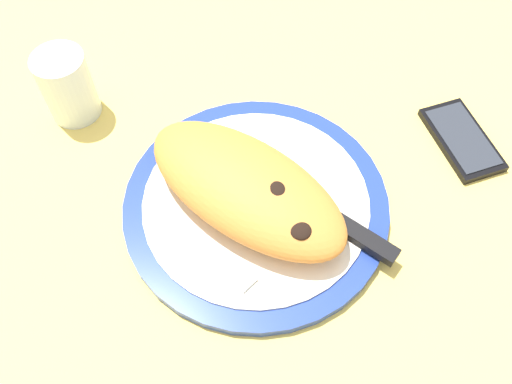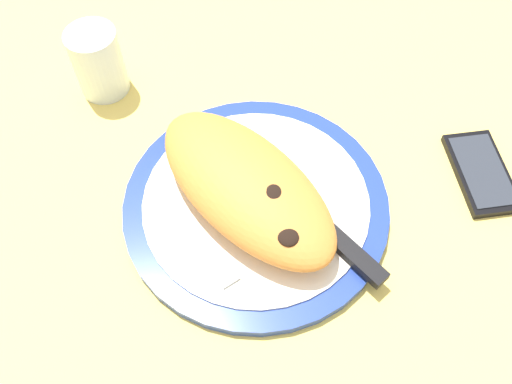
# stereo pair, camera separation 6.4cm
# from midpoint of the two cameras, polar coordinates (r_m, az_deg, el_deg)

# --- Properties ---
(ground_plane) EXTENTS (1.50, 1.50, 0.03)m
(ground_plane) POSITION_cam_midpoint_polar(r_m,az_deg,el_deg) (0.68, -2.67, -2.53)
(ground_plane) COLOR #EACC60
(plate) EXTENTS (0.32, 0.32, 0.02)m
(plate) POSITION_cam_midpoint_polar(r_m,az_deg,el_deg) (0.66, -2.75, -1.55)
(plate) COLOR #233D99
(plate) RESTS_ON ground_plane
(calzone) EXTENTS (0.27, 0.15, 0.06)m
(calzone) POSITION_cam_midpoint_polar(r_m,az_deg,el_deg) (0.63, -3.91, 0.24)
(calzone) COLOR orange
(calzone) RESTS_ON plate
(fork) EXTENTS (0.18, 0.02, 0.00)m
(fork) POSITION_cam_midpoint_polar(r_m,az_deg,el_deg) (0.63, -8.02, -5.62)
(fork) COLOR silver
(fork) RESTS_ON plate
(knife) EXTENTS (0.23, 0.04, 0.01)m
(knife) POSITION_cam_midpoint_polar(r_m,az_deg,el_deg) (0.64, 5.46, -3.29)
(knife) COLOR silver
(knife) RESTS_ON plate
(smartphone) EXTENTS (0.14, 0.11, 0.01)m
(smartphone) POSITION_cam_midpoint_polar(r_m,az_deg,el_deg) (0.76, 18.24, 5.00)
(smartphone) COLOR black
(smartphone) RESTS_ON ground_plane
(water_glass) EXTENTS (0.07, 0.07, 0.10)m
(water_glass) POSITION_cam_midpoint_polar(r_m,az_deg,el_deg) (0.77, -21.03, 9.67)
(water_glass) COLOR silver
(water_glass) RESTS_ON ground_plane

